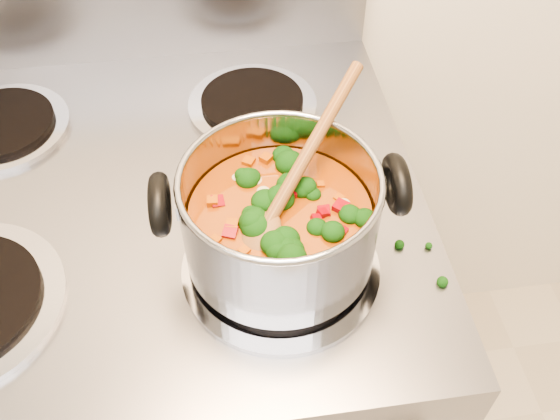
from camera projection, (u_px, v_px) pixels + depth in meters
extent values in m
cube|color=gray|center=(172.00, 357.00, 1.18)|extent=(0.79, 0.68, 0.92)
cube|color=gray|center=(123.00, 11.00, 0.99)|extent=(0.79, 0.03, 0.16)
cylinder|color=#A5A5AD|center=(281.00, 268.00, 0.75)|extent=(0.24, 0.24, 0.01)
cylinder|color=black|center=(281.00, 264.00, 0.75)|extent=(0.19, 0.19, 0.01)
cylinder|color=#A5A5AD|center=(2.00, 127.00, 0.92)|extent=(0.20, 0.20, 0.01)
cylinder|color=black|center=(0.00, 123.00, 0.91)|extent=(0.16, 0.16, 0.01)
cylinder|color=#A5A5AD|center=(252.00, 105.00, 0.95)|extent=(0.20, 0.20, 0.01)
cylinder|color=black|center=(252.00, 101.00, 0.95)|extent=(0.16, 0.16, 0.01)
cylinder|color=#94949B|center=(280.00, 217.00, 0.71)|extent=(0.22, 0.22, 0.12)
torus|color=#94949B|center=(280.00, 180.00, 0.66)|extent=(0.23, 0.23, 0.01)
cylinder|color=#8E350C|center=(280.00, 231.00, 0.73)|extent=(0.21, 0.21, 0.07)
torus|color=black|center=(160.00, 204.00, 0.67)|extent=(0.02, 0.08, 0.08)
torus|color=black|center=(397.00, 184.00, 0.69)|extent=(0.02, 0.08, 0.08)
ellipsoid|color=black|center=(262.00, 187.00, 0.72)|extent=(0.04, 0.04, 0.03)
ellipsoid|color=black|center=(335.00, 171.00, 0.74)|extent=(0.04, 0.04, 0.03)
ellipsoid|color=black|center=(212.00, 209.00, 0.70)|extent=(0.04, 0.04, 0.03)
ellipsoid|color=black|center=(272.00, 164.00, 0.75)|extent=(0.04, 0.04, 0.03)
ellipsoid|color=black|center=(290.00, 185.00, 0.73)|extent=(0.04, 0.04, 0.03)
ellipsoid|color=black|center=(273.00, 232.00, 0.68)|extent=(0.04, 0.04, 0.03)
ellipsoid|color=black|center=(208.00, 193.00, 0.72)|extent=(0.04, 0.04, 0.03)
ellipsoid|color=black|center=(342.00, 241.00, 0.67)|extent=(0.04, 0.04, 0.03)
ellipsoid|color=black|center=(271.00, 176.00, 0.74)|extent=(0.04, 0.04, 0.03)
ellipsoid|color=black|center=(264.00, 264.00, 0.65)|extent=(0.04, 0.04, 0.03)
ellipsoid|color=black|center=(343.00, 189.00, 0.72)|extent=(0.04, 0.04, 0.03)
ellipsoid|color=#840504|center=(276.00, 192.00, 0.72)|extent=(0.01, 0.01, 0.01)
ellipsoid|color=#840504|center=(317.00, 265.00, 0.65)|extent=(0.01, 0.01, 0.01)
ellipsoid|color=#840504|center=(354.00, 203.00, 0.71)|extent=(0.01, 0.01, 0.01)
ellipsoid|color=#840504|center=(303.00, 264.00, 0.65)|extent=(0.01, 0.01, 0.01)
ellipsoid|color=#840504|center=(327.00, 174.00, 0.74)|extent=(0.01, 0.01, 0.01)
ellipsoid|color=#840504|center=(252.00, 218.00, 0.69)|extent=(0.01, 0.01, 0.01)
ellipsoid|color=#840504|center=(263.00, 181.00, 0.73)|extent=(0.01, 0.01, 0.01)
ellipsoid|color=#840504|center=(213.00, 184.00, 0.73)|extent=(0.01, 0.01, 0.01)
ellipsoid|color=#840504|center=(233.00, 189.00, 0.72)|extent=(0.01, 0.01, 0.01)
ellipsoid|color=#840504|center=(213.00, 226.00, 0.68)|extent=(0.01, 0.01, 0.01)
ellipsoid|color=#840504|center=(295.00, 238.00, 0.67)|extent=(0.01, 0.01, 0.01)
ellipsoid|color=#9D4508|center=(234.00, 196.00, 0.71)|extent=(0.01, 0.01, 0.01)
ellipsoid|color=#9D4508|center=(290.00, 241.00, 0.67)|extent=(0.01, 0.01, 0.01)
ellipsoid|color=#9D4508|center=(282.00, 244.00, 0.67)|extent=(0.01, 0.01, 0.01)
ellipsoid|color=#9D4508|center=(208.00, 193.00, 0.72)|extent=(0.01, 0.01, 0.01)
ellipsoid|color=#9D4508|center=(238.00, 166.00, 0.75)|extent=(0.01, 0.01, 0.01)
ellipsoid|color=#9D4508|center=(265.00, 214.00, 0.70)|extent=(0.01, 0.01, 0.01)
ellipsoid|color=#9D4508|center=(212.00, 215.00, 0.70)|extent=(0.01, 0.01, 0.01)
ellipsoid|color=#9D4508|center=(237.00, 210.00, 0.70)|extent=(0.01, 0.01, 0.01)
ellipsoid|color=#9D4508|center=(251.00, 186.00, 0.72)|extent=(0.01, 0.01, 0.01)
ellipsoid|color=#9D4508|center=(253.00, 182.00, 0.73)|extent=(0.01, 0.01, 0.01)
ellipsoid|color=#9D4508|center=(251.00, 180.00, 0.73)|extent=(0.01, 0.01, 0.01)
ellipsoid|color=beige|center=(303.00, 228.00, 0.68)|extent=(0.02, 0.02, 0.01)
ellipsoid|color=beige|center=(308.00, 261.00, 0.65)|extent=(0.02, 0.02, 0.01)
ellipsoid|color=beige|center=(289.00, 200.00, 0.71)|extent=(0.02, 0.02, 0.01)
ellipsoid|color=beige|center=(250.00, 170.00, 0.74)|extent=(0.02, 0.02, 0.01)
ellipsoid|color=beige|center=(332.00, 192.00, 0.72)|extent=(0.02, 0.02, 0.01)
ellipsoid|color=beige|center=(247.00, 242.00, 0.67)|extent=(0.02, 0.02, 0.01)
ellipsoid|color=beige|center=(287.00, 268.00, 0.65)|extent=(0.02, 0.02, 0.01)
ellipsoid|color=brown|center=(259.00, 239.00, 0.68)|extent=(0.08, 0.08, 0.04)
cylinder|color=brown|center=(311.00, 148.00, 0.71)|extent=(0.16, 0.19, 0.10)
ellipsoid|color=black|center=(153.00, 380.00, 0.66)|extent=(0.01, 0.01, 0.01)
ellipsoid|color=black|center=(199.00, 179.00, 0.85)|extent=(0.01, 0.01, 0.01)
ellipsoid|color=black|center=(176.00, 224.00, 0.80)|extent=(0.01, 0.01, 0.01)
ellipsoid|color=black|center=(241.00, 350.00, 0.68)|extent=(0.01, 0.01, 0.01)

